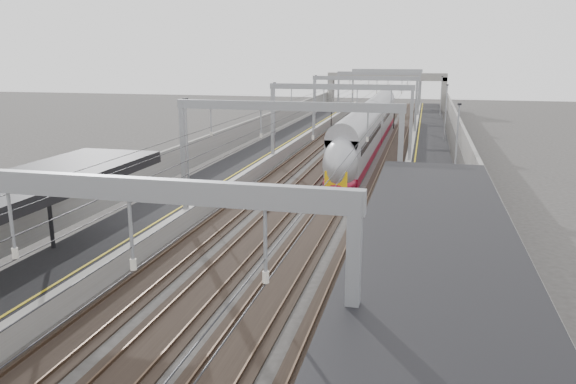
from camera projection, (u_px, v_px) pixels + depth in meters
The scene contains 13 objects.
platform_left at pixel (264, 154), 56.20m from camera, with size 4.00×120.00×1.00m, color black.
platform_right at pixel (428, 160), 52.50m from camera, with size 4.00×120.00×1.00m, color black.
tracks at pixel (343, 161), 54.46m from camera, with size 11.40×140.00×0.20m.
overhead_line at pixel (354, 94), 59.26m from camera, with size 13.00×140.00×6.60m.
canopy_right at pixel (440, 300), 11.77m from camera, with size 4.40×30.00×4.24m.
overbridge at pixel (386, 81), 105.11m from camera, with size 22.00×2.20×6.90m.
wall_left at pixel (234, 142), 56.68m from camera, with size 0.30×120.00×3.20m, color gray.
wall_right at pixel (465, 150), 51.50m from camera, with size 0.30×120.00×3.20m, color gray.
train at pixel (368, 131), 60.98m from camera, with size 2.61×47.56×4.13m.
bench at pixel (430, 279), 22.10m from camera, with size 0.72×1.66×0.83m.
signal_green at pixel (331, 112), 77.54m from camera, with size 0.32×0.32×3.48m.
signal_red_near at pixel (394, 111), 78.75m from camera, with size 0.32×0.32×3.48m.
signal_red_far at pixel (411, 109), 81.77m from camera, with size 0.32×0.32×3.48m.
Camera 1 is at (7.51, -8.36, 10.08)m, focal length 35.00 mm.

